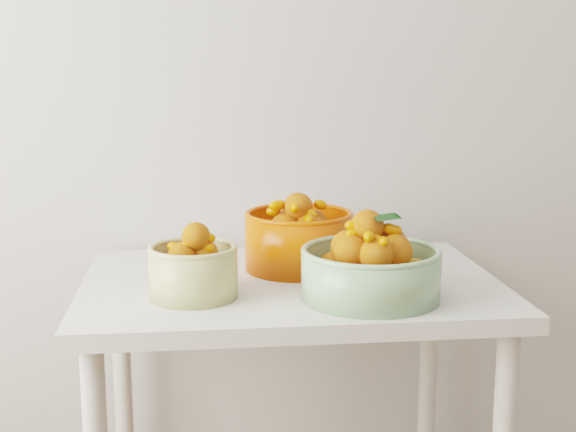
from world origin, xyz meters
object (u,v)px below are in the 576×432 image
at_px(bowl_cream, 193,269).
at_px(bowl_green, 370,268).
at_px(bowl_orange, 299,239).
at_px(table, 290,317).

relative_size(bowl_cream, bowl_green, 0.71).
bearing_deg(bowl_orange, bowl_cream, -140.12).
bearing_deg(bowl_orange, table, -108.57).
bearing_deg(bowl_green, table, 131.92).
height_order(bowl_green, bowl_orange, bowl_green).
xyz_separation_m(table, bowl_green, (0.16, -0.18, 0.17)).
height_order(bowl_cream, bowl_green, bowl_green).
xyz_separation_m(table, bowl_orange, (0.03, 0.10, 0.17)).
relative_size(bowl_green, bowl_orange, 0.97).
bearing_deg(bowl_cream, table, 28.01).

